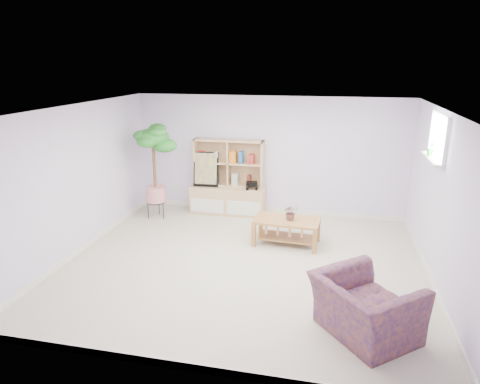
% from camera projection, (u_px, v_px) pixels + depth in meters
% --- Properties ---
extents(floor, '(5.50, 5.00, 0.01)m').
position_uv_depth(floor, '(244.00, 264.00, 6.70)').
color(floor, '#C3B69A').
rests_on(floor, ground).
extents(ceiling, '(5.50, 5.00, 0.01)m').
position_uv_depth(ceiling, '(244.00, 109.00, 5.99)').
color(ceiling, white).
rests_on(ceiling, walls).
extents(walls, '(5.51, 5.01, 2.40)m').
position_uv_depth(walls, '(244.00, 191.00, 6.35)').
color(walls, white).
rests_on(walls, floor).
extents(baseboard, '(5.50, 5.00, 0.10)m').
position_uv_depth(baseboard, '(244.00, 261.00, 6.68)').
color(baseboard, white).
rests_on(baseboard, floor).
extents(window, '(0.10, 0.98, 0.68)m').
position_uv_depth(window, '(439.00, 137.00, 6.11)').
color(window, white).
rests_on(window, walls).
extents(window_sill, '(0.14, 1.00, 0.04)m').
position_uv_depth(window_sill, '(432.00, 159.00, 6.22)').
color(window_sill, white).
rests_on(window_sill, walls).
extents(storage_unit, '(1.53, 0.52, 1.53)m').
position_uv_depth(storage_unit, '(228.00, 178.00, 8.73)').
color(storage_unit, tan).
rests_on(storage_unit, floor).
extents(poster, '(0.52, 0.14, 0.71)m').
position_uv_depth(poster, '(206.00, 169.00, 8.72)').
color(poster, yellow).
rests_on(poster, storage_unit).
extents(toy_truck, '(0.37, 0.29, 0.18)m').
position_uv_depth(toy_truck, '(252.00, 185.00, 8.59)').
color(toy_truck, black).
rests_on(toy_truck, storage_unit).
extents(coffee_table, '(1.14, 0.67, 0.45)m').
position_uv_depth(coffee_table, '(286.00, 232.00, 7.38)').
color(coffee_table, '#B07332').
rests_on(coffee_table, floor).
extents(table_plant, '(0.30, 0.27, 0.27)m').
position_uv_depth(table_plant, '(291.00, 212.00, 7.25)').
color(table_plant, '#13491E').
rests_on(table_plant, coffee_table).
extents(floor_tree, '(0.90, 0.90, 1.88)m').
position_uv_depth(floor_tree, '(155.00, 172.00, 8.42)').
color(floor_tree, '#236F1A').
rests_on(floor_tree, floor).
extents(armchair, '(1.40, 1.42, 0.79)m').
position_uv_depth(armchair, '(365.00, 304.00, 4.86)').
color(armchair, navy).
rests_on(armchair, floor).
extents(sill_plant, '(0.14, 0.13, 0.22)m').
position_uv_depth(sill_plant, '(431.00, 148.00, 6.30)').
color(sill_plant, '#236F1A').
rests_on(sill_plant, window_sill).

